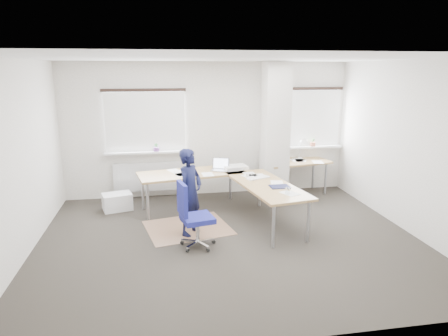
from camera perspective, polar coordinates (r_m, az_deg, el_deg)
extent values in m
plane|color=black|center=(6.48, 0.78, -10.18)|extent=(6.00, 6.00, 0.00)
cube|color=beige|center=(8.47, -2.26, 5.49)|extent=(6.00, 0.04, 2.80)
cube|color=beige|center=(3.70, 7.92, -5.94)|extent=(6.00, 0.04, 2.80)
cube|color=beige|center=(6.25, -27.36, 0.84)|extent=(0.04, 5.00, 2.80)
cube|color=beige|center=(7.21, 25.01, 2.67)|extent=(0.04, 5.00, 2.80)
cube|color=white|center=(5.91, 0.88, 15.42)|extent=(6.00, 5.00, 0.04)
cube|color=beige|center=(8.21, 7.31, 5.04)|extent=(0.50, 0.50, 2.78)
cube|color=white|center=(8.35, -11.19, 6.49)|extent=(1.60, 0.04, 1.20)
cube|color=white|center=(8.31, -11.19, 6.46)|extent=(1.60, 0.02, 1.20)
cube|color=white|center=(8.38, -11.00, 2.23)|extent=(1.70, 0.20, 0.04)
cube|color=white|center=(9.00, 12.53, 6.96)|extent=(1.20, 0.04, 1.20)
cube|color=white|center=(8.97, 12.63, 6.92)|extent=(1.20, 0.02, 1.20)
cube|color=white|center=(9.03, 12.49, 3.00)|extent=(1.30, 0.20, 0.04)
cube|color=white|center=(8.52, -10.83, -1.24)|extent=(1.40, 0.10, 0.60)
cylinder|color=#703D86|center=(8.35, -9.65, 2.66)|extent=(0.12, 0.12, 0.08)
imported|color=#2A6B2D|center=(8.34, -9.66, 2.95)|extent=(0.09, 0.06, 0.17)
cylinder|color=#A85B40|center=(9.01, 12.56, 3.35)|extent=(0.12, 0.12, 0.08)
imported|color=#2A6B2D|center=(9.00, 12.57, 3.61)|extent=(0.09, 0.07, 0.17)
cube|color=#866149|center=(6.95, -5.18, -8.48)|extent=(1.58, 1.41, 0.01)
cube|color=white|center=(7.99, -15.00, -4.67)|extent=(0.61, 0.50, 0.32)
cube|color=olive|center=(7.64, -4.64, -0.77)|extent=(2.11, 1.14, 0.04)
cube|color=olive|center=(6.89, 6.06, -2.46)|extent=(1.14, 2.11, 0.04)
cylinder|color=#9B9BA0|center=(7.29, -10.83, -4.71)|extent=(0.05, 0.05, 0.69)
cylinder|color=#9B9BA0|center=(7.86, -11.52, -3.37)|extent=(0.05, 0.05, 0.69)
cylinder|color=#9B9BA0|center=(8.28, 0.89, -2.19)|extent=(0.05, 0.05, 0.69)
cylinder|color=#9B9BA0|center=(6.12, 7.09, -8.25)|extent=(0.05, 0.05, 0.69)
cylinder|color=#9B9BA0|center=(6.40, 11.93, -7.45)|extent=(0.05, 0.05, 0.69)
cylinder|color=#9B9BA0|center=(7.90, 5.14, -3.05)|extent=(0.05, 0.05, 0.69)
cube|color=#B7B7BC|center=(7.75, -0.63, -0.31)|extent=(0.39, 0.34, 0.01)
cube|color=#B7B7BC|center=(7.83, -0.45, 0.69)|extent=(0.32, 0.16, 0.22)
cube|color=silver|center=(7.83, -0.45, 0.69)|extent=(0.28, 0.13, 0.19)
cube|color=white|center=(7.22, 4.91, -1.42)|extent=(0.46, 0.30, 0.02)
cube|color=#141839|center=(6.74, 7.96, -2.65)|extent=(0.32, 0.24, 0.01)
cube|color=silver|center=(7.86, 1.61, 0.09)|extent=(0.50, 0.40, 0.07)
imported|color=white|center=(7.29, 3.36, -1.06)|extent=(0.09, 0.09, 0.07)
cylinder|color=silver|center=(6.38, 9.05, -3.25)|extent=(0.07, 0.07, 0.10)
cube|color=olive|center=(8.70, 10.26, 0.87)|extent=(1.50, 0.93, 0.04)
cylinder|color=#9B9BA0|center=(8.30, 7.41, -2.26)|extent=(0.05, 0.05, 0.69)
cylinder|color=#9B9BA0|center=(8.90, 14.32, -1.48)|extent=(0.05, 0.05, 0.69)
cylinder|color=#9B9BA0|center=(8.73, 5.92, -1.40)|extent=(0.05, 0.05, 0.69)
cylinder|color=#9B9BA0|center=(9.30, 12.61, -0.71)|extent=(0.05, 0.05, 0.69)
cube|color=#B7B7BC|center=(8.56, 7.89, 0.94)|extent=(0.40, 0.35, 0.01)
cube|color=#B7B7BC|center=(8.62, 7.39, 1.81)|extent=(0.32, 0.18, 0.22)
cube|color=silver|center=(8.62, 7.39, 1.81)|extent=(0.27, 0.15, 0.19)
cylinder|color=white|center=(8.99, 10.79, 1.47)|extent=(0.10, 0.10, 0.02)
cylinder|color=white|center=(8.95, 10.84, 2.65)|extent=(0.02, 0.16, 0.38)
cylinder|color=white|center=(8.80, 11.18, 3.90)|extent=(0.02, 0.29, 0.13)
cone|color=white|center=(8.68, 11.49, 3.61)|extent=(0.14, 0.16, 0.17)
cube|color=navy|center=(6.08, -3.82, -7.22)|extent=(0.54, 0.54, 0.08)
cube|color=navy|center=(5.91, -5.99, -4.44)|extent=(0.14, 0.40, 0.49)
cylinder|color=silver|center=(6.15, -3.79, -8.85)|extent=(0.06, 0.06, 0.34)
cylinder|color=black|center=(6.32, -1.50, -10.48)|extent=(0.06, 0.04, 0.06)
cylinder|color=black|center=(6.48, -3.75, -9.86)|extent=(0.04, 0.06, 0.06)
cylinder|color=black|center=(6.33, -6.01, -10.53)|extent=(0.07, 0.05, 0.06)
cylinder|color=black|center=(6.06, -5.23, -11.65)|extent=(0.06, 0.06, 0.06)
cylinder|color=black|center=(6.06, -2.31, -11.62)|extent=(0.06, 0.07, 0.06)
imported|color=black|center=(6.48, -4.85, -3.46)|extent=(0.59, 0.62, 1.43)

